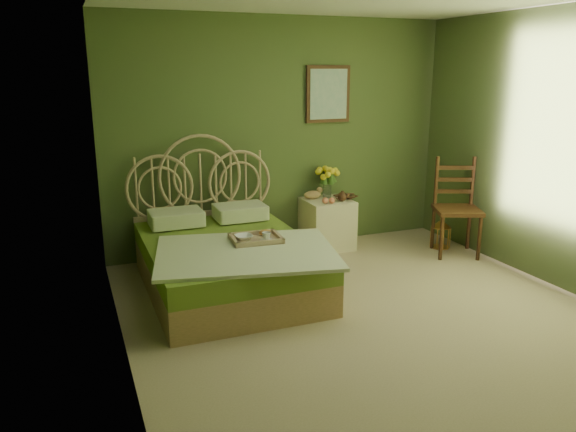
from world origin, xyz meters
name	(u,v)px	position (x,y,z in m)	size (l,w,h in m)	color
floor	(379,322)	(0.00, 0.00, 0.00)	(4.50, 4.50, 0.00)	tan
wall_back	(281,136)	(0.00, 2.25, 1.30)	(4.00, 4.00, 0.00)	#4C5A2F
wall_left	(116,187)	(-2.00, 0.00, 1.30)	(4.50, 4.50, 0.00)	#4C5A2F
wall_art	(328,94)	(0.57, 2.22, 1.75)	(0.54, 0.04, 0.64)	#32180D
bed	(226,258)	(-0.96, 1.21, 0.30)	(1.73, 2.19, 1.35)	tan
nightstand	(327,218)	(0.47, 1.99, 0.36)	(0.52, 0.52, 1.00)	beige
chair	(453,201)	(1.70, 1.31, 0.60)	(0.63, 0.63, 1.08)	#32180D
birdcage	(441,234)	(1.70, 1.48, 0.16)	(0.22, 0.22, 0.34)	#CA8840
book_lower	(341,197)	(0.65, 2.00, 0.58)	(0.18, 0.24, 0.02)	#381E0F
book_upper	(341,196)	(0.65, 2.00, 0.60)	(0.16, 0.22, 0.02)	#472819
cereal_bowl	(244,237)	(-0.84, 1.02, 0.54)	(0.16, 0.16, 0.04)	white
coffee_cup	(266,236)	(-0.66, 0.91, 0.56)	(0.08, 0.08, 0.08)	white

